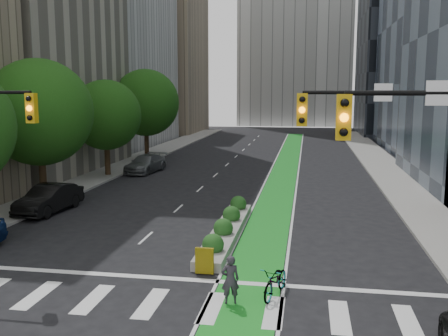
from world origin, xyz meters
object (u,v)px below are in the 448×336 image
(bicycle, at_px, (276,281))
(parked_car_left_mid, at_px, (49,199))
(median_planter, at_px, (227,228))
(parked_car_left_far, at_px, (146,164))
(cyclist, at_px, (230,280))

(bicycle, distance_m, parked_car_left_mid, 16.56)
(median_planter, relative_size, bicycle, 5.08)
(bicycle, xyz_separation_m, parked_car_left_far, (-12.57, 24.13, 0.22))
(cyclist, bearing_deg, parked_car_left_mid, -56.86)
(median_planter, distance_m, cyclist, 7.74)
(median_planter, height_order, bicycle, median_planter)
(median_planter, xyz_separation_m, cyclist, (1.34, -7.61, 0.44))
(cyclist, height_order, parked_car_left_far, cyclist)
(cyclist, bearing_deg, parked_car_left_far, -81.76)
(bicycle, bearing_deg, median_planter, 128.38)
(parked_car_left_mid, relative_size, parked_car_left_far, 0.94)
(median_planter, distance_m, bicycle, 7.30)
(cyclist, xyz_separation_m, parked_car_left_far, (-11.15, 24.99, -0.07))
(parked_car_left_far, bearing_deg, bicycle, -54.70)
(bicycle, bearing_deg, parked_car_left_far, 133.64)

